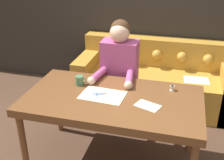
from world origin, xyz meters
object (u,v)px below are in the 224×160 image
Objects in this scene: dining_table at (113,104)px; thread_spool at (172,88)px; person at (119,78)px; scissors at (102,94)px; couch at (154,81)px; mug at (80,81)px.

thread_spool is (0.49, 0.26, 0.09)m from dining_table.
scissors is (-0.03, -0.56, 0.09)m from person.
person is at bearing 97.68° from dining_table.
couch is at bearing 75.32° from scissors.
mug is at bearing -172.65° from thread_spool.
dining_table is at bearing -152.30° from thread_spool.
scissors is (-0.11, 0.02, 0.07)m from dining_table.
person is 0.57m from scissors.
thread_spool is (0.60, 0.24, 0.02)m from scissors.
couch is 17.65× the size of mug.
scissors is at bearing -26.65° from mug.
thread_spool reaches higher than scissors.
dining_table is 0.77× the size of couch.
thread_spool is (0.57, -0.32, 0.11)m from person.
person is (-0.31, -0.72, 0.33)m from couch.
mug is (-0.36, 0.15, 0.11)m from dining_table.
person is 11.12× the size of mug.
thread_spool is (0.85, 0.11, -0.02)m from mug.
person reaches higher than couch.
mug is at bearing -123.11° from person.
dining_table is 1.23× the size of person.
dining_table is 34.30× the size of thread_spool.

